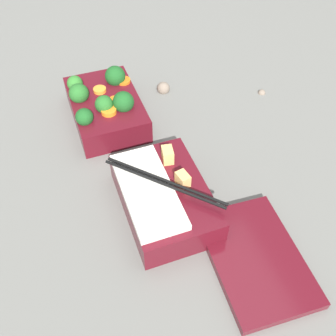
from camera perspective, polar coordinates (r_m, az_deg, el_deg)
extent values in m
plane|color=slate|center=(0.74, -4.93, 0.99)|extent=(3.00, 3.00, 0.00)
cube|color=#510F19|center=(0.82, -8.96, 8.47)|extent=(0.20, 0.13, 0.05)
sphere|color=#19511E|center=(0.84, -7.68, 13.08)|extent=(0.04, 0.04, 0.04)
sphere|color=#236023|center=(0.77, -9.27, 9.10)|extent=(0.04, 0.04, 0.04)
sphere|color=#236023|center=(0.81, -12.82, 10.51)|extent=(0.04, 0.04, 0.04)
sphere|color=#19511E|center=(0.77, -6.49, 9.50)|extent=(0.04, 0.04, 0.04)
sphere|color=#2D7028|center=(0.84, -13.35, 11.86)|extent=(0.03, 0.03, 0.03)
sphere|color=#19511E|center=(0.75, -12.05, 7.25)|extent=(0.03, 0.03, 0.03)
cylinder|color=orange|center=(0.84, -6.48, 12.47)|extent=(0.04, 0.04, 0.01)
cylinder|color=orange|center=(0.82, -9.88, 11.11)|extent=(0.04, 0.04, 0.01)
cylinder|color=orange|center=(0.76, -8.59, 8.18)|extent=(0.04, 0.04, 0.01)
cylinder|color=orange|center=(0.79, -7.46, 9.80)|extent=(0.03, 0.03, 0.01)
cube|color=#510F19|center=(0.65, -0.52, -4.38)|extent=(0.20, 0.13, 0.05)
cube|color=silver|center=(0.62, -2.98, -3.25)|extent=(0.18, 0.08, 0.01)
cube|color=#EAB266|center=(0.66, -0.06, 1.91)|extent=(0.03, 0.02, 0.03)
cube|color=#EAB266|center=(0.62, 2.16, -1.69)|extent=(0.03, 0.02, 0.02)
cylinder|color=black|center=(0.61, -0.69, -2.29)|extent=(0.16, 0.15, 0.01)
cylinder|color=black|center=(0.62, -0.39, -1.85)|extent=(0.16, 0.15, 0.01)
cube|color=#510F19|center=(0.62, 12.57, -12.62)|extent=(0.20, 0.14, 0.01)
sphere|color=#7A6B5B|center=(0.90, -0.68, 11.50)|extent=(0.03, 0.03, 0.03)
sphere|color=#7A6B5B|center=(0.92, 13.47, 10.74)|extent=(0.02, 0.02, 0.02)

